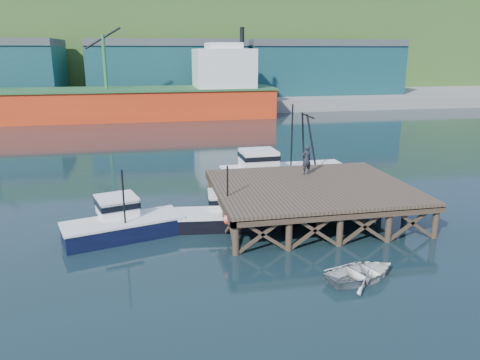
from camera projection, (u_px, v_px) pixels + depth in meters
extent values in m
plane|color=black|center=(225.00, 223.00, 28.71)|extent=(300.00, 300.00, 0.00)
cube|color=brown|center=(311.00, 187.00, 29.23)|extent=(12.00, 10.00, 0.25)
cube|color=#473828|center=(342.00, 216.00, 24.72)|extent=(12.00, 0.30, 0.35)
cylinder|color=#473828|center=(236.00, 240.00, 24.02)|extent=(0.36, 0.36, 2.60)
cylinder|color=#473828|center=(435.00, 224.00, 26.20)|extent=(0.36, 0.36, 2.60)
cylinder|color=#473828|center=(210.00, 189.00, 32.90)|extent=(0.36, 0.36, 2.60)
cylinder|color=#473828|center=(361.00, 180.00, 35.08)|extent=(0.36, 0.36, 2.60)
cube|color=gray|center=(167.00, 98.00, 94.57)|extent=(160.00, 40.00, 2.00)
cube|color=#195451|center=(167.00, 71.00, 88.37)|extent=(28.00, 16.00, 9.00)
cube|color=#195451|center=(317.00, 70.00, 94.10)|extent=(30.00, 16.00, 9.00)
cube|color=red|center=(94.00, 105.00, 71.17)|extent=(55.00, 9.50, 4.40)
cube|color=#26592D|center=(93.00, 90.00, 70.56)|extent=(55.50, 10.00, 0.30)
cube|color=silver|center=(223.00, 68.00, 73.58)|extent=(9.00, 9.00, 6.00)
cube|color=silver|center=(223.00, 47.00, 72.69)|extent=(5.00, 7.00, 1.20)
cylinder|color=black|center=(242.00, 35.00, 72.81)|extent=(0.70, 0.70, 2.50)
cube|color=#2D511E|center=(159.00, 47.00, 120.23)|extent=(220.00, 50.00, 22.00)
cube|color=black|center=(123.00, 229.00, 26.33)|extent=(6.82, 4.01, 1.00)
cube|color=silver|center=(123.00, 220.00, 26.19)|extent=(6.96, 4.09, 0.13)
cube|color=silver|center=(117.00, 207.00, 27.05)|extent=(2.59, 2.59, 1.00)
cube|color=black|center=(117.00, 203.00, 26.99)|extent=(2.74, 2.74, 0.33)
cylinder|color=black|center=(124.00, 198.00, 25.23)|extent=(0.10, 0.10, 3.10)
cube|color=black|center=(227.00, 220.00, 27.98)|extent=(6.41, 2.94, 0.86)
cube|color=silver|center=(227.00, 213.00, 27.86)|extent=(6.54, 3.00, 0.11)
cube|color=silver|center=(226.00, 200.00, 28.83)|extent=(2.27, 2.27, 0.86)
cube|color=black|center=(226.00, 197.00, 28.77)|extent=(2.40, 2.40, 0.29)
cylinder|color=black|center=(228.00, 192.00, 26.87)|extent=(0.10, 0.10, 3.05)
sphere|color=#FF5D61|center=(232.00, 226.00, 25.26)|extent=(0.40, 0.40, 0.40)
sphere|color=#FF5D61|center=(247.00, 220.00, 25.56)|extent=(0.40, 0.40, 0.40)
sphere|color=red|center=(242.00, 221.00, 24.98)|extent=(0.40, 0.40, 0.40)
cube|color=tan|center=(285.00, 178.00, 35.76)|extent=(9.53, 3.58, 1.54)
cube|color=silver|center=(286.00, 168.00, 35.54)|extent=(9.71, 3.76, 0.13)
cube|color=silver|center=(258.00, 160.00, 34.94)|extent=(2.65, 2.49, 1.54)
cube|color=black|center=(258.00, 156.00, 34.85)|extent=(2.74, 2.58, 0.34)
cylinder|color=black|center=(292.00, 138.00, 35.02)|extent=(0.12, 0.12, 5.14)
imported|color=silver|center=(362.00, 272.00, 21.47)|extent=(4.11, 3.39, 0.74)
imported|color=black|center=(307.00, 160.00, 31.42)|extent=(0.84, 0.67, 2.01)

